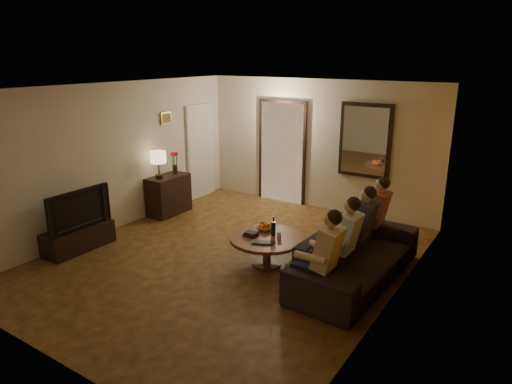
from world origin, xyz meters
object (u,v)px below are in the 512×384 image
Objects in this scene: person_b at (342,246)px; person_c at (359,232)px; person_a at (323,262)px; person_d at (373,220)px; table_lamp at (159,165)px; bowl at (265,228)px; wine_bottle at (273,226)px; laptop at (262,244)px; tv at (75,208)px; dog at (304,268)px; coffee_table at (267,251)px; tv_stand at (79,238)px; dresser at (169,195)px; sofa at (357,256)px.

person_b and person_c have the same top height.
person_a is 1.00× the size of person_d.
table_lamp reaches higher than bowl.
wine_bottle reaches higher than laptop.
dog is at bearing -76.46° from tv.
table_lamp is at bearing 166.47° from coffee_table.
person_c reaches higher than tv_stand.
wine_bottle reaches higher than coffee_table.
table_lamp is 0.49× the size of coffee_table.
coffee_table is (-1.20, -0.58, -0.38)m from person_c.
person_c is 2.14× the size of dog.
person_d is at bearing 43.31° from wine_bottle.
person_b is (4.06, -0.93, 0.22)m from dresser.
tv is 0.93× the size of person_a.
dresser reaches higher than coffee_table.
wine_bottle is (-1.15, 0.12, 0.01)m from person_b.
dog is (-0.41, -0.29, -0.32)m from person_b.
person_d is at bearing 30.27° from tv_stand.
person_d is 1.68m from bowl.
dresser is 2.78× the size of wine_bottle.
laptop is (-1.20, -0.56, 0.10)m from sofa.
table_lamp is at bearing 162.15° from person_a.
dresser is at bearing 167.13° from person_b.
tv is 4.70m from person_d.
tv is 3.04m from bowl.
person_d is at bearing 6.92° from table_lamp.
tv is 0.93× the size of person_d.
dog is (-0.41, 0.31, -0.32)m from person_a.
person_d is at bearing 3.84° from dresser.
person_d reaches higher than wine_bottle.
person_b is (4.06, -0.71, -0.44)m from table_lamp.
person_b reaches higher than sofa.
tv is 4.33× the size of bowl.
person_b is 1.20m from person_d.
dresser is 0.72× the size of person_c.
dog is at bearing 141.39° from sofa.
bowl is (-1.48, -0.06, 0.12)m from sofa.
coffee_table is at bearing -13.53° from table_lamp.
dog is (-0.41, -1.49, -0.32)m from person_d.
person_a is 0.60m from person_b.
person_b is (0.00, 0.60, 0.00)m from person_a.
person_d reaches higher than bowl.
person_d is at bearing 34.91° from bowl.
dresser is 0.72× the size of person_a.
sofa is 2.07× the size of person_c.
sofa is 1.28m from wine_bottle.
wine_bottle is at bearing -27.55° from bowl.
wine_bottle is at bearing -66.14° from tv.
table_lamp is 0.45× the size of person_d.
bowl is (2.68, 1.41, 0.29)m from tv_stand.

